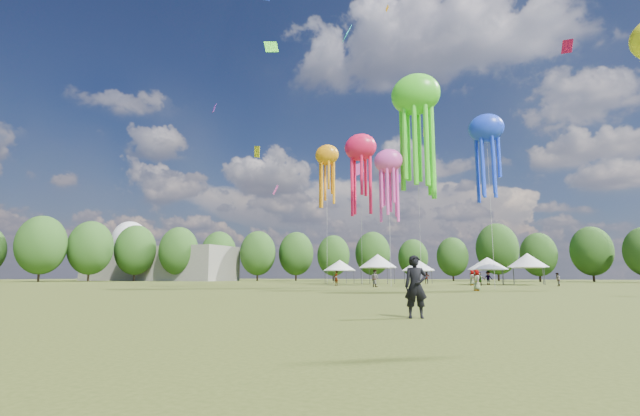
% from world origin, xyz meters
% --- Properties ---
extents(ground, '(300.00, 300.00, 0.00)m').
position_xyz_m(ground, '(0.00, 0.00, 0.00)').
color(ground, '#384416').
rests_on(ground, ground).
extents(observer_main, '(0.77, 0.64, 1.79)m').
position_xyz_m(observer_main, '(6.82, -1.09, 0.90)').
color(observer_main, black).
rests_on(observer_main, ground).
extents(spectator_near, '(1.14, 1.07, 1.86)m').
position_xyz_m(spectator_near, '(-4.69, 32.82, 0.93)').
color(spectator_near, gray).
rests_on(spectator_near, ground).
extents(spectators_far, '(25.50, 28.60, 1.91)m').
position_xyz_m(spectators_far, '(3.59, 45.26, 0.89)').
color(spectators_far, gray).
rests_on(spectators_far, ground).
extents(festival_tents, '(32.98, 8.70, 4.40)m').
position_xyz_m(festival_tents, '(-2.74, 53.18, 3.07)').
color(festival_tents, '#47474C').
rests_on(festival_tents, ground).
extents(show_kites, '(45.90, 21.41, 26.90)m').
position_xyz_m(show_kites, '(4.41, 37.90, 18.45)').
color(show_kites, '#FE164A').
rests_on(show_kites, ground).
extents(small_kites, '(78.86, 53.04, 46.39)m').
position_xyz_m(small_kites, '(1.37, 41.42, 29.80)').
color(small_kites, '#FE164A').
rests_on(small_kites, ground).
extents(treeline, '(201.57, 95.24, 13.43)m').
position_xyz_m(treeline, '(-3.87, 62.51, 6.54)').
color(treeline, '#38281C').
rests_on(treeline, ground).
extents(hangar, '(40.00, 12.00, 8.00)m').
position_xyz_m(hangar, '(-72.00, 72.00, 4.00)').
color(hangar, gray).
rests_on(hangar, ground).
extents(radome, '(9.00, 9.00, 16.00)m').
position_xyz_m(radome, '(-88.00, 78.00, 9.99)').
color(radome, white).
rests_on(radome, ground).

